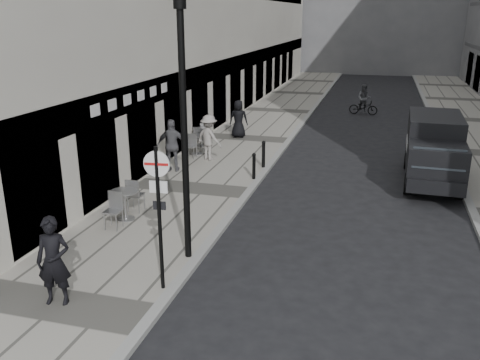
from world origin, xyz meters
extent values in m
cube|color=gray|center=(-2.00, 18.00, 0.06)|extent=(4.00, 60.00, 0.12)
imported|color=black|center=(-2.04, 2.78, 1.06)|extent=(0.78, 0.61, 1.88)
cylinder|color=black|center=(-0.20, 3.89, 1.70)|extent=(0.08, 0.08, 3.16)
cylinder|color=white|center=(-0.20, 3.89, 2.92)|extent=(0.54, 0.09, 0.54)
cube|color=#B21414|center=(-0.20, 3.87, 2.92)|extent=(0.50, 0.07, 0.05)
cube|color=white|center=(-0.20, 3.92, 2.42)|extent=(0.38, 0.07, 0.25)
cylinder|color=black|center=(-0.22, 5.47, 3.06)|extent=(0.16, 0.16, 5.87)
cylinder|color=black|center=(-0.22, 5.47, 6.04)|extent=(0.27, 0.27, 0.34)
cylinder|color=black|center=(-0.15, 11.87, 0.57)|extent=(0.12, 0.12, 0.90)
cylinder|color=black|center=(-0.15, 13.39, 0.61)|extent=(0.13, 0.13, 0.98)
cylinder|color=black|center=(5.15, 11.98, 0.36)|extent=(0.28, 0.73, 0.73)
cylinder|color=black|center=(6.75, 11.93, 0.36)|extent=(0.28, 0.73, 0.73)
cylinder|color=black|center=(5.25, 15.06, 0.36)|extent=(0.28, 0.73, 0.73)
cylinder|color=black|center=(6.85, 15.01, 0.36)|extent=(0.28, 0.73, 0.73)
cube|color=black|center=(6.03, 14.31, 1.40)|extent=(1.92, 3.32, 1.81)
cube|color=black|center=(5.95, 11.86, 1.13)|extent=(1.86, 1.69, 1.27)
cube|color=#1E2328|center=(5.93, 11.18, 1.50)|extent=(1.60, 0.37, 0.67)
imported|color=black|center=(3.08, 26.26, 0.44)|extent=(1.74, 0.78, 0.88)
imported|color=#56565B|center=(3.08, 26.26, 0.98)|extent=(0.88, 0.72, 1.66)
imported|color=#59585D|center=(-3.32, 12.00, 1.11)|extent=(1.24, 0.74, 1.98)
imported|color=#9A948E|center=(-2.53, 13.88, 1.04)|extent=(1.36, 1.10, 1.83)
imported|color=black|center=(-2.43, 17.99, 1.02)|extent=(0.96, 0.72, 1.80)
cylinder|color=#A3A3A5|center=(-2.80, 7.18, 0.14)|extent=(0.50, 0.50, 0.03)
cylinder|color=#A3A3A5|center=(-2.80, 7.18, 0.55)|extent=(0.07, 0.07, 0.84)
cylinder|color=#A3A3A5|center=(-2.80, 7.18, 0.98)|extent=(0.80, 0.80, 0.03)
cylinder|color=silver|center=(-3.60, 15.93, 0.14)|extent=(0.46, 0.46, 0.03)
cylinder|color=silver|center=(-3.60, 15.93, 0.51)|extent=(0.06, 0.06, 0.77)
cylinder|color=silver|center=(-3.60, 15.93, 0.90)|extent=(0.73, 0.73, 0.03)
cylinder|color=#A3A3A5|center=(-3.32, 14.54, 0.14)|extent=(0.47, 0.47, 0.03)
cylinder|color=#A3A3A5|center=(-3.32, 14.54, 0.53)|extent=(0.06, 0.06, 0.80)
cylinder|color=#A3A3A5|center=(-3.32, 14.54, 0.93)|extent=(0.75, 0.75, 0.03)
camera|label=1|loc=(4.00, -5.06, 5.76)|focal=38.00mm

